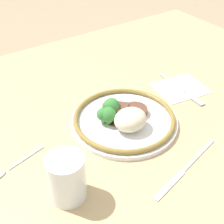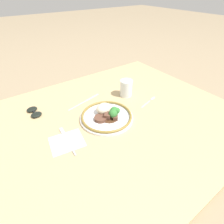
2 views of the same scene
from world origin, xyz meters
name	(u,v)px [view 1 (image 1 of 2)]	position (x,y,z in m)	size (l,w,h in m)	color
ground_plane	(124,127)	(0.00, 0.00, 0.00)	(8.00, 8.00, 0.00)	#998466
dining_table	(124,122)	(0.00, 0.00, 0.02)	(1.34, 1.02, 0.03)	tan
napkin	(180,88)	(-0.21, -0.02, 0.03)	(0.16, 0.14, 0.00)	silver
plate	(124,118)	(0.02, 0.02, 0.05)	(0.26, 0.26, 0.06)	white
juice_glass	(67,180)	(0.23, 0.13, 0.08)	(0.07, 0.07, 0.10)	orange
fork	(184,91)	(-0.21, 0.00, 0.04)	(0.02, 0.19, 0.00)	#B7B7BC
knife	(185,170)	(0.00, 0.22, 0.03)	(0.22, 0.06, 0.00)	#B7B7BC
spoon	(3,172)	(0.32, 0.01, 0.03)	(0.15, 0.05, 0.01)	#B7B7BC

